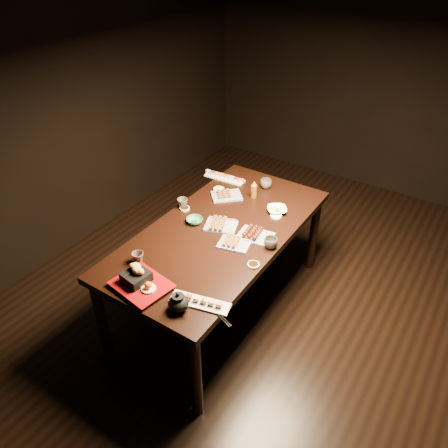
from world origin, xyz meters
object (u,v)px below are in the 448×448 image
(sushi_platter_near, at_px, (200,301))
(teacup_near_left, at_px, (138,258))
(teapot, at_px, (178,301))
(tempura_tray, at_px, (141,280))
(dining_table, at_px, (220,270))
(sushi_platter_far, at_px, (225,177))
(edamame_bowl_green, at_px, (195,221))
(yakitori_plate_left, at_px, (227,193))
(edamame_bowl_cream, at_px, (277,210))
(yakitori_plate_right, at_px, (234,242))
(yakitori_plate_center, at_px, (221,224))
(teacup_mid_right, at_px, (271,243))
(teacup_far_right, at_px, (266,184))
(condiment_bottle, at_px, (254,189))
(teacup_far_left, at_px, (182,203))

(sushi_platter_near, bearing_deg, teacup_near_left, 157.50)
(teapot, bearing_deg, tempura_tray, -175.38)
(dining_table, relative_size, sushi_platter_near, 5.11)
(sushi_platter_far, distance_m, teacup_near_left, 1.22)
(teacup_near_left, distance_m, teapot, 0.51)
(edamame_bowl_green, distance_m, teapot, 0.85)
(yakitori_plate_left, bearing_deg, edamame_bowl_cream, -41.13)
(yakitori_plate_left, bearing_deg, edamame_bowl_green, -133.42)
(sushi_platter_far, xyz_separation_m, yakitori_plate_right, (0.55, -0.73, 0.00))
(teacup_near_left, xyz_separation_m, teapot, (0.47, -0.18, 0.02))
(yakitori_plate_center, distance_m, teapot, 0.83)
(yakitori_plate_left, relative_size, teacup_mid_right, 2.49)
(sushi_platter_far, distance_m, yakitori_plate_left, 0.29)
(yakitori_plate_center, height_order, edamame_bowl_cream, yakitori_plate_center)
(yakitori_plate_left, distance_m, edamame_bowl_cream, 0.43)
(sushi_platter_near, xyz_separation_m, edamame_bowl_green, (-0.51, 0.63, -0.00))
(yakitori_plate_center, bearing_deg, teapot, -93.21)
(teacup_far_right, bearing_deg, condiment_bottle, -92.60)
(teacup_far_right, bearing_deg, teapot, -80.37)
(yakitori_plate_left, height_order, teacup_near_left, teacup_near_left)
(yakitori_plate_left, height_order, teacup_far_left, teacup_far_left)
(yakitori_plate_left, distance_m, teacup_far_left, 0.37)
(teacup_near_left, bearing_deg, dining_table, 67.47)
(dining_table, bearing_deg, sushi_platter_far, 110.26)
(yakitori_plate_center, relative_size, condiment_bottle, 1.57)
(yakitori_plate_right, distance_m, teacup_far_right, 0.81)
(dining_table, bearing_deg, edamame_bowl_green, 177.35)
(dining_table, xyz_separation_m, tempura_tray, (-0.06, -0.74, 0.44))
(sushi_platter_far, bearing_deg, dining_table, 117.23)
(edamame_bowl_cream, height_order, tempura_tray, tempura_tray)
(teacup_far_left, bearing_deg, teacup_far_right, 57.79)
(sushi_platter_near, xyz_separation_m, yakitori_plate_right, (-0.13, 0.57, 0.00))
(edamame_bowl_green, bearing_deg, sushi_platter_far, 104.97)
(sushi_platter_near, distance_m, yakitori_plate_center, 0.76)
(edamame_bowl_green, distance_m, teacup_mid_right, 0.60)
(teacup_far_left, bearing_deg, edamame_bowl_cream, 28.23)
(edamame_bowl_cream, bearing_deg, tempura_tray, -103.96)
(condiment_bottle, bearing_deg, yakitori_plate_left, -148.33)
(dining_table, xyz_separation_m, teapot, (0.23, -0.76, 0.43))
(yakitori_plate_left, relative_size, teapot, 1.63)
(dining_table, distance_m, teapot, 0.91)
(sushi_platter_far, xyz_separation_m, teacup_far_right, (0.36, 0.06, 0.02))
(condiment_bottle, bearing_deg, teacup_far_left, -131.32)
(sushi_platter_far, bearing_deg, yakitori_plate_left, 122.78)
(teacup_far_left, height_order, condiment_bottle, condiment_bottle)
(edamame_bowl_green, xyz_separation_m, teacup_far_left, (-0.20, 0.11, 0.02))
(sushi_platter_near, xyz_separation_m, edamame_bowl_cream, (-0.08, 1.09, -0.00))
(edamame_bowl_cream, distance_m, teapot, 1.18)
(dining_table, bearing_deg, edamame_bowl_cream, 51.10)
(yakitori_plate_right, relative_size, yakitori_plate_left, 0.90)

